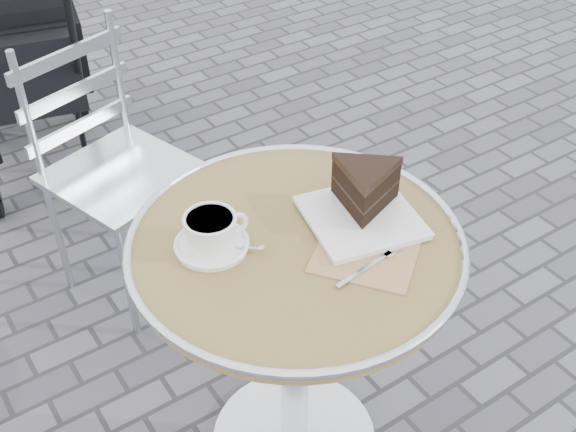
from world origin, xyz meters
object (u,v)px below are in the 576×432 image
cake_plate_set (365,194)px  baby_stroller (21,60)px  bistro_chair (98,139)px  cafe_table (295,296)px  cappuccino_set (212,234)px

cake_plate_set → baby_stroller: (-0.27, 1.74, -0.34)m
bistro_chair → baby_stroller: baby_stroller is taller
cafe_table → cappuccino_set: bearing=152.4°
cake_plate_set → bistro_chair: 0.98m
cafe_table → bistro_chair: size_ratio=0.85×
baby_stroller → cafe_table: bearing=-73.4°
cake_plate_set → baby_stroller: bearing=111.3°
cafe_table → bistro_chair: bistro_chair is taller
cake_plate_set → bistro_chair: bistro_chair is taller
cappuccino_set → cafe_table: bearing=-19.8°
cafe_table → baby_stroller: baby_stroller is taller
cake_plate_set → cafe_table: bearing=-170.3°
cappuccino_set → baby_stroller: (0.06, 1.66, -0.32)m
cappuccino_set → cake_plate_set: bearing=-7.4°
cafe_table → cappuccino_set: size_ratio=4.64×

